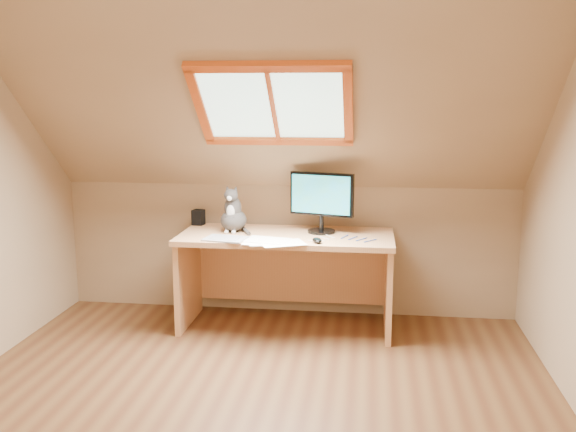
# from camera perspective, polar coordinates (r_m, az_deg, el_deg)

# --- Properties ---
(ground) EXTENTS (3.50, 3.50, 0.00)m
(ground) POSITION_cam_1_polar(r_m,az_deg,el_deg) (3.57, -3.86, -17.46)
(ground) COLOR brown
(ground) RESTS_ON ground
(room_shell) EXTENTS (3.52, 3.52, 2.41)m
(room_shell) POSITION_cam_1_polar(r_m,az_deg,el_deg) (3.07, -4.53, 5.96)
(room_shell) COLOR tan
(room_shell) RESTS_ON ground
(desk) EXTENTS (1.53, 0.67, 0.70)m
(desk) POSITION_cam_1_polar(r_m,az_deg,el_deg) (4.72, -0.04, -4.04)
(desk) COLOR tan
(desk) RESTS_ON ground
(monitor) EXTENTS (0.47, 0.20, 0.44)m
(monitor) POSITION_cam_1_polar(r_m,az_deg,el_deg) (4.62, 3.00, 1.58)
(monitor) COLOR black
(monitor) RESTS_ON desk
(cat) EXTENTS (0.21, 0.24, 0.35)m
(cat) POSITION_cam_1_polar(r_m,az_deg,el_deg) (4.69, -4.90, 0.11)
(cat) COLOR #3E3936
(cat) RESTS_ON desk
(desk_speaker) EXTENTS (0.10, 0.10, 0.12)m
(desk_speaker) POSITION_cam_1_polar(r_m,az_deg,el_deg) (4.98, -7.97, -0.12)
(desk_speaker) COLOR black
(desk_speaker) RESTS_ON desk
(graphics_tablet) EXTENTS (0.31, 0.25, 0.01)m
(graphics_tablet) POSITION_cam_1_polar(r_m,az_deg,el_deg) (4.45, -5.58, -2.03)
(graphics_tablet) COLOR #B2B2B7
(graphics_tablet) RESTS_ON desk
(mouse) EXTENTS (0.10, 0.12, 0.03)m
(mouse) POSITION_cam_1_polar(r_m,az_deg,el_deg) (4.34, 2.60, -2.17)
(mouse) COLOR black
(mouse) RESTS_ON desk
(papers) EXTENTS (0.35, 0.30, 0.01)m
(papers) POSITION_cam_1_polar(r_m,az_deg,el_deg) (4.36, -1.16, -2.29)
(papers) COLOR white
(papers) RESTS_ON desk
(cables) EXTENTS (0.51, 0.26, 0.01)m
(cables) POSITION_cam_1_polar(r_m,az_deg,el_deg) (4.46, 4.95, -2.04)
(cables) COLOR silver
(cables) RESTS_ON desk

